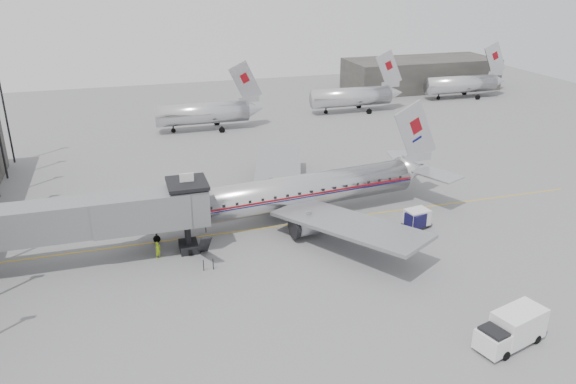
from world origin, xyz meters
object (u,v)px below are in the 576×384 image
Objects in this scene: airliner at (291,193)px; ramp_worker at (158,250)px; service_van at (511,329)px; baggage_cart_white at (417,218)px; baggage_cart_navy at (417,220)px.

airliner is 14.28m from ramp_worker.
service_van is 2.15× the size of baggage_cart_white.
ramp_worker is at bearing 154.92° from baggage_cart_navy.
service_van is 2.13× the size of baggage_cart_navy.
service_van is 18.27m from baggage_cart_white.
baggage_cart_white is at bearing 65.23° from service_van.
baggage_cart_white reaches higher than ramp_worker.
service_van is 28.56m from ramp_worker.
service_van is (8.02, -23.51, -1.45)m from airliner.
baggage_cart_white is (11.02, -5.50, -1.76)m from airliner.
baggage_cart_navy is (10.87, -5.74, -1.83)m from airliner.
ramp_worker is (-24.25, 1.14, -0.10)m from baggage_cart_navy.
airliner reaches higher than service_van.
ramp_worker is (-21.40, 18.91, -0.48)m from service_van.
airliner is 13.45× the size of baggage_cart_white.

